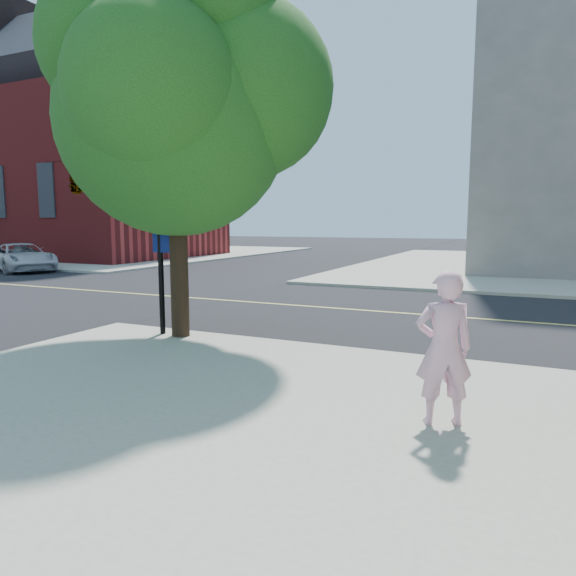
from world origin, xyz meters
The scene contains 9 objects.
ground centered at (0.00, 0.00, 0.00)m, with size 140.00×140.00×0.00m, color black.
road_ew centered at (0.00, 4.50, 0.01)m, with size 140.00×9.00×0.01m, color black.
sidewalk_nw centered at (-23.00, 21.50, 0.06)m, with size 26.00×25.00×0.12m, color #A0A18E.
church centered at (-20.00, 18.00, 7.18)m, with size 15.20×12.00×14.40m.
office_block centered at (-32.00, 21.98, 9.12)m, with size 12.00×14.08×18.00m.
man_on_phone centered at (6.44, -2.97, 0.98)m, with size 0.62×0.41×1.71m, color #DEA1BA.
street_tree centered at (1.22, -0.49, 4.74)m, with size 5.39×4.90×7.15m.
signal_pole centered at (-1.19, -0.48, 3.19)m, with size 3.34×0.38×3.77m.
car_a centered at (-14.90, 8.50, 0.68)m, with size 2.25×4.87×1.35m, color silver.
Camera 1 is at (7.17, -8.67, 2.34)m, focal length 32.02 mm.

